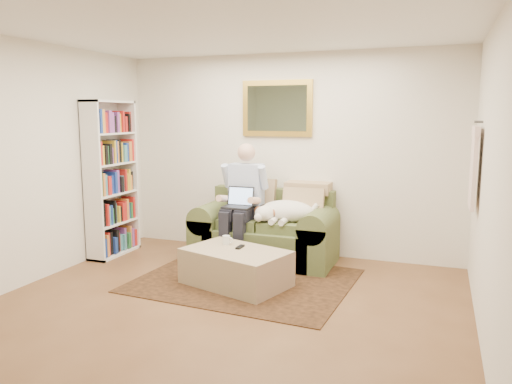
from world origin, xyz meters
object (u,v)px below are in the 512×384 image
Objects in this scene: laptop at (239,202)px; bookshelf at (111,179)px; sofa at (265,237)px; coffee_mug at (226,240)px; seated_man at (241,204)px; sleeping_dog at (287,211)px; ottoman at (236,268)px.

bookshelf reaches higher than laptop.
laptop is (-0.26, -0.23, 0.47)m from sofa.
bookshelf reaches higher than sofa.
laptop reaches higher than coffee_mug.
coffee_mug is (-0.17, -0.83, 0.14)m from sofa.
sleeping_dog is at bearing 7.13° from seated_man.
seated_man reaches higher than ottoman.
seated_man is at bearing -148.55° from sofa.
laptop is at bearing -166.36° from sleeping_dog.
laptop reaches higher than sofa.
sofa is 1.19× the size of seated_man.
ottoman is 0.54× the size of bookshelf.
bookshelf is (-1.98, 0.58, 0.80)m from ottoman.
ottoman is (0.02, -1.00, -0.11)m from sofa.
seated_man is at bearing 97.80° from coffee_mug.
ottoman is 0.35m from coffee_mug.
sleeping_dog is 0.36× the size of bookshelf.
ottoman is at bearing -42.77° from coffee_mug.
sofa is 17.43× the size of coffee_mug.
bookshelf is (-1.79, 0.40, 0.56)m from coffee_mug.
coffee_mug is (0.09, -0.60, -0.33)m from laptop.
sleeping_dog is at bearing 13.64° from laptop.
sleeping_dog reaches higher than ottoman.
seated_man is at bearing 8.87° from bookshelf.
laptop is 0.69m from coffee_mug.
coffee_mug is 0.05× the size of bookshelf.
sleeping_dog is 0.91m from coffee_mug.
sofa is 1.01m from ottoman.
coffee_mug is (-0.48, -0.74, -0.23)m from sleeping_dog.
ottoman is (0.28, -0.78, -0.57)m from laptop.
sofa is at bearing 41.02° from laptop.
seated_man is 0.74m from coffee_mug.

